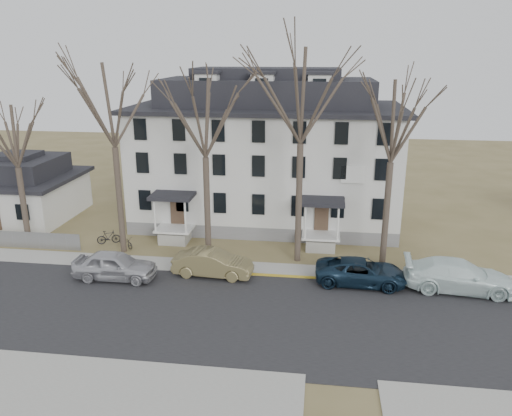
# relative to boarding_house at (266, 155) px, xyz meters

# --- Properties ---
(ground) EXTENTS (120.00, 120.00, 0.00)m
(ground) POSITION_rel_boarding_house_xyz_m (2.00, -17.95, -5.38)
(ground) COLOR olive
(ground) RESTS_ON ground
(main_road) EXTENTS (120.00, 10.00, 0.04)m
(main_road) POSITION_rel_boarding_house_xyz_m (2.00, -15.95, -5.38)
(main_road) COLOR #27272A
(main_road) RESTS_ON ground
(far_sidewalk) EXTENTS (120.00, 2.00, 0.08)m
(far_sidewalk) POSITION_rel_boarding_house_xyz_m (2.00, -9.95, -5.38)
(far_sidewalk) COLOR #A09F97
(far_sidewalk) RESTS_ON ground
(near_sidewalk_left) EXTENTS (20.00, 5.00, 0.08)m
(near_sidewalk_left) POSITION_rel_boarding_house_xyz_m (-6.00, -22.95, -5.38)
(near_sidewalk_left) COLOR #A09F97
(near_sidewalk_left) RESTS_ON ground
(yellow_curb) EXTENTS (14.00, 0.25, 0.06)m
(yellow_curb) POSITION_rel_boarding_house_xyz_m (7.00, -10.85, -5.38)
(yellow_curb) COLOR gold
(yellow_curb) RESTS_ON ground
(boarding_house) EXTENTS (20.80, 12.36, 12.05)m
(boarding_house) POSITION_rel_boarding_house_xyz_m (0.00, 0.00, 0.00)
(boarding_house) COLOR slate
(boarding_house) RESTS_ON ground
(small_house) EXTENTS (8.70, 8.70, 5.00)m
(small_house) POSITION_rel_boarding_house_xyz_m (-20.00, -1.96, -3.13)
(small_house) COLOR silver
(small_house) RESTS_ON ground
(tree_far_left) EXTENTS (8.40, 8.40, 13.72)m
(tree_far_left) POSITION_rel_boarding_house_xyz_m (-9.00, -8.15, 4.96)
(tree_far_left) COLOR #473B31
(tree_far_left) RESTS_ON ground
(tree_mid_left) EXTENTS (7.80, 7.80, 12.74)m
(tree_mid_left) POSITION_rel_boarding_house_xyz_m (-3.00, -8.15, 4.22)
(tree_mid_left) COLOR #473B31
(tree_mid_left) RESTS_ON ground
(tree_center) EXTENTS (9.00, 9.00, 14.70)m
(tree_center) POSITION_rel_boarding_house_xyz_m (3.00, -8.15, 5.71)
(tree_center) COLOR #473B31
(tree_center) RESTS_ON ground
(tree_mid_right) EXTENTS (7.80, 7.80, 12.74)m
(tree_mid_right) POSITION_rel_boarding_house_xyz_m (8.50, -8.15, 4.22)
(tree_mid_right) COLOR #473B31
(tree_mid_right) RESTS_ON ground
(tree_bungalow) EXTENTS (6.60, 6.60, 10.78)m
(tree_bungalow) POSITION_rel_boarding_house_xyz_m (-16.00, -8.15, 2.74)
(tree_bungalow) COLOR #473B31
(tree_bungalow) RESTS_ON ground
(car_silver) EXTENTS (5.02, 2.04, 1.71)m
(car_silver) POSITION_rel_boarding_house_xyz_m (-7.80, -12.42, -4.53)
(car_silver) COLOR #BCBCC2
(car_silver) RESTS_ON ground
(car_tan) EXTENTS (4.96, 2.00, 1.60)m
(car_tan) POSITION_rel_boarding_house_xyz_m (-2.03, -11.22, -4.58)
(car_tan) COLOR olive
(car_tan) RESTS_ON ground
(car_navy) EXTENTS (5.47, 2.70, 1.49)m
(car_navy) POSITION_rel_boarding_house_xyz_m (6.92, -11.17, -4.63)
(car_navy) COLOR #132639
(car_navy) RESTS_ON ground
(car_white) EXTENTS (6.33, 2.95, 1.79)m
(car_white) POSITION_rel_boarding_house_xyz_m (12.42, -11.29, -4.49)
(car_white) COLOR white
(car_white) RESTS_ON ground
(bicycle_left) EXTENTS (1.55, 1.31, 0.80)m
(bicycle_left) POSITION_rel_boarding_house_xyz_m (-9.07, -7.54, -4.98)
(bicycle_left) COLOR black
(bicycle_left) RESTS_ON ground
(bicycle_right) EXTENTS (1.69, 1.08, 0.98)m
(bicycle_right) POSITION_rel_boarding_house_xyz_m (-10.56, -7.01, -4.89)
(bicycle_right) COLOR black
(bicycle_right) RESTS_ON ground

